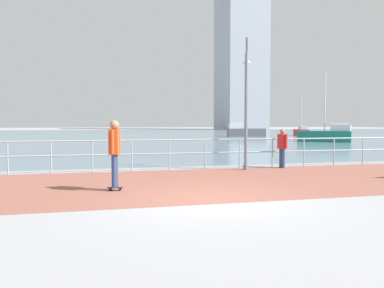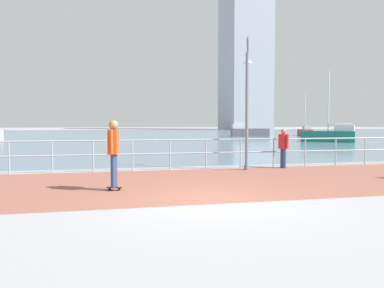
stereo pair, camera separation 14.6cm
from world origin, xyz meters
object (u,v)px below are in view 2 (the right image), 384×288
Objects in this scene: lamppost at (247,97)px; sailboat_gray at (249,131)px; bystander at (283,145)px; sailboat_red at (330,135)px; sailboat_yellow at (305,132)px; skateboarder at (114,148)px.

lamppost is 0.72× the size of sailboat_gray.
lamppost is at bearing -111.54° from sailboat_gray.
sailboat_red is at bearing 53.00° from bystander.
sailboat_gray is (11.92, 34.09, -0.25)m from bystander.
sailboat_yellow is at bearing 68.23° from sailboat_red.
sailboat_gray is (-8.34, -0.23, 0.09)m from sailboat_yellow.
skateboarder is at bearing -125.30° from sailboat_yellow.
sailboat_yellow is 17.02m from sailboat_red.
sailboat_yellow is at bearing 57.61° from lamppost.
bystander is (6.65, 3.69, -0.21)m from skateboarder.
sailboat_yellow is at bearing 59.44° from bystander.
bystander is 39.86m from sailboat_yellow.
sailboat_red is (13.95, 18.51, -0.26)m from bystander.
lamppost reaches higher than bystander.
sailboat_gray reaches higher than skateboarder.
lamppost is at bearing -176.62° from bystander.
bystander is at bearing -127.00° from sailboat_red.
bystander is 0.23× the size of sailboat_gray.
sailboat_gray reaches higher than lamppost.
sailboat_gray is (18.57, 37.78, -0.46)m from skateboarder.
sailboat_gray is at bearing -178.44° from sailboat_yellow.
lamppost reaches higher than skateboarder.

